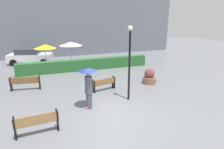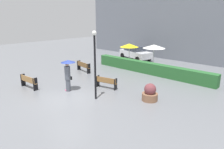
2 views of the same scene
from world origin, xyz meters
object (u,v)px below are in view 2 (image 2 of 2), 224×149
(bench_far_left, at_px, (83,66))
(lamp_post, at_px, (95,59))
(bench_mid_center, at_px, (106,82))
(planter_pot, at_px, (150,93))
(bench_near_left, at_px, (28,81))
(patio_umbrella_white, at_px, (154,46))
(pedestrian_with_umbrella, at_px, (68,71))
(parked_car, at_px, (135,53))
(patio_umbrella_yellow, at_px, (129,45))

(bench_far_left, bearing_deg, lamp_post, -32.80)
(bench_mid_center, relative_size, planter_pot, 1.52)
(bench_mid_center, height_order, bench_far_left, bench_far_left)
(bench_near_left, xyz_separation_m, patio_umbrella_white, (3.17, 11.35, 1.59))
(bench_far_left, distance_m, pedestrian_with_umbrella, 5.22)
(pedestrian_with_umbrella, bearing_deg, bench_near_left, -147.31)
(bench_far_left, height_order, bench_near_left, same)
(bench_far_left, distance_m, parked_car, 7.96)
(lamp_post, bearing_deg, patio_umbrella_yellow, 116.04)
(planter_pot, height_order, lamp_post, lamp_post)
(bench_near_left, height_order, patio_umbrella_white, patio_umbrella_white)
(planter_pot, height_order, parked_car, parked_car)
(bench_mid_center, xyz_separation_m, patio_umbrella_yellow, (-3.28, 6.71, 1.62))
(bench_near_left, distance_m, patio_umbrella_yellow, 10.63)
(patio_umbrella_white, xyz_separation_m, parked_car, (-3.87, 2.21, -1.32))
(bench_near_left, xyz_separation_m, planter_pot, (7.56, 4.01, -0.09))
(planter_pot, height_order, patio_umbrella_yellow, patio_umbrella_yellow)
(lamp_post, relative_size, parked_car, 0.93)
(patio_umbrella_white, relative_size, parked_car, 0.52)
(bench_mid_center, bearing_deg, parked_car, 115.93)
(bench_mid_center, bearing_deg, bench_far_left, 159.16)
(parked_car, bearing_deg, patio_umbrella_yellow, -64.36)
(bench_near_left, bearing_deg, bench_far_left, 97.49)
(planter_pot, relative_size, patio_umbrella_yellow, 0.47)
(lamp_post, distance_m, patio_umbrella_yellow, 9.54)
(planter_pot, distance_m, lamp_post, 3.93)
(planter_pot, distance_m, parked_car, 12.62)
(planter_pot, bearing_deg, parked_car, 130.87)
(bench_near_left, bearing_deg, planter_pot, 27.96)
(bench_far_left, relative_size, planter_pot, 1.76)
(pedestrian_with_umbrella, bearing_deg, bench_mid_center, 54.59)
(pedestrian_with_umbrella, bearing_deg, lamp_post, 6.80)
(planter_pot, xyz_separation_m, patio_umbrella_yellow, (-6.78, 6.47, 1.65))
(bench_mid_center, xyz_separation_m, lamp_post, (0.90, -1.85, 2.06))
(patio_umbrella_yellow, bearing_deg, bench_near_left, -94.27)
(planter_pot, xyz_separation_m, parked_car, (-8.25, 9.54, 0.36))
(bench_mid_center, height_order, patio_umbrella_yellow, patio_umbrella_yellow)
(pedestrian_with_umbrella, height_order, parked_car, pedestrian_with_umbrella)
(bench_far_left, bearing_deg, bench_mid_center, -20.84)
(bench_far_left, relative_size, parked_car, 0.42)
(bench_near_left, bearing_deg, patio_umbrella_yellow, 85.73)
(bench_far_left, xyz_separation_m, patio_umbrella_white, (3.91, 5.75, 1.59))
(bench_mid_center, distance_m, planter_pot, 3.51)
(parked_car, bearing_deg, planter_pot, -49.13)
(bench_mid_center, xyz_separation_m, patio_umbrella_white, (-0.89, 7.58, 1.65))
(pedestrian_with_umbrella, distance_m, patio_umbrella_yellow, 9.05)
(lamp_post, xyz_separation_m, patio_umbrella_yellow, (-4.18, 8.56, -0.44))
(bench_mid_center, bearing_deg, patio_umbrella_yellow, 116.06)
(patio_umbrella_white, bearing_deg, lamp_post, -79.24)
(bench_mid_center, bearing_deg, bench_near_left, -137.16)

